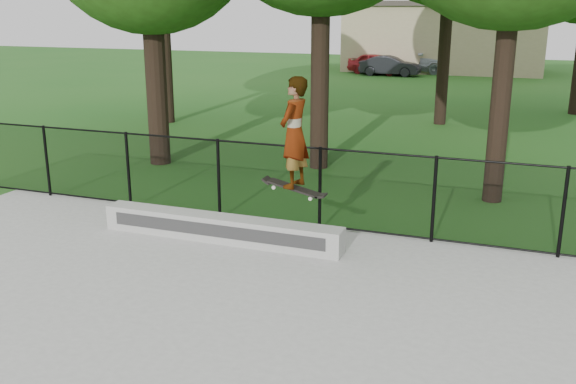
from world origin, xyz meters
name	(u,v)px	position (x,y,z in m)	size (l,w,h in m)	color
grind_ledge	(220,228)	(-1.39, 4.70, 0.28)	(4.32, 0.40, 0.44)	#B0B0AB
car_a	(377,64)	(-5.47, 34.34, 0.63)	(1.48, 3.65, 1.25)	maroon
car_b	(390,66)	(-4.55, 33.63, 0.58)	(1.23, 3.20, 1.17)	black
car_c	(456,63)	(-1.02, 35.99, 0.67)	(1.88, 4.25, 1.34)	#929DA5
skater_airborne	(294,135)	(0.05, 4.42, 2.05)	(0.83, 0.66, 1.87)	black
chainlink_fence	(320,188)	(0.00, 5.90, 0.81)	(16.06, 0.06, 1.50)	black
distant_building	(445,36)	(-2.00, 38.00, 2.16)	(12.40, 6.40, 4.30)	tan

